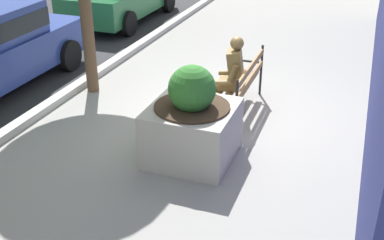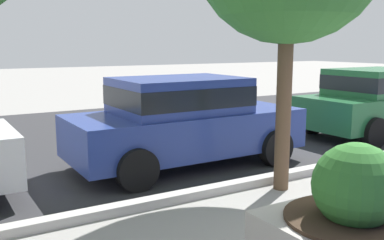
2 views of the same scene
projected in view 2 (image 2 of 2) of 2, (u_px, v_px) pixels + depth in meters
street_surface at (138, 133)px, 10.60m from camera, size 60.00×9.00×0.01m
curb_stone at (260, 181)px, 6.70m from camera, size 60.00×0.20×0.12m
parked_car_blue at (184, 119)px, 7.64m from camera, size 4.11×1.94×1.56m
parked_car_green at (379, 99)px, 10.32m from camera, size 4.11×1.94×1.56m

